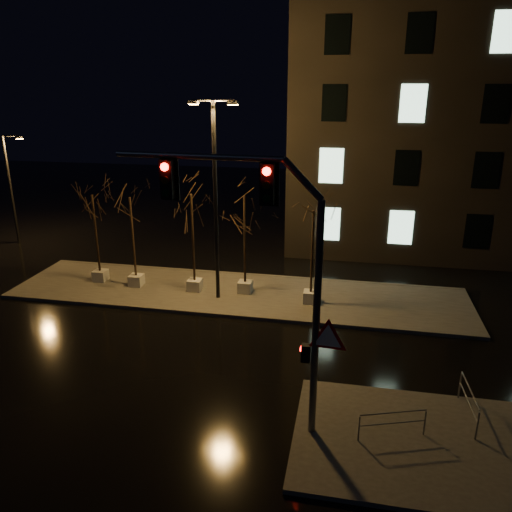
# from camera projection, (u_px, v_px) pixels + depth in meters

# --- Properties ---
(ground) EXTENTS (90.00, 90.00, 0.00)m
(ground) POSITION_uv_depth(u_px,v_px,m) (200.00, 357.00, 18.73)
(ground) COLOR black
(ground) RESTS_ON ground
(median) EXTENTS (22.00, 5.00, 0.15)m
(median) POSITION_uv_depth(u_px,v_px,m) (237.00, 293.00, 24.28)
(median) COLOR #41403A
(median) RESTS_ON ground
(sidewalk_corner) EXTENTS (7.00, 5.00, 0.15)m
(sidewalk_corner) POSITION_uv_depth(u_px,v_px,m) (418.00, 443.00, 14.09)
(sidewalk_corner) COLOR #41403A
(sidewalk_corner) RESTS_ON ground
(building) EXTENTS (25.00, 12.00, 15.00)m
(building) POSITION_uv_depth(u_px,v_px,m) (503.00, 123.00, 30.47)
(building) COLOR black
(building) RESTS_ON ground
(tree_0) EXTENTS (1.80, 1.80, 4.59)m
(tree_0) POSITION_uv_depth(u_px,v_px,m) (94.00, 215.00, 24.58)
(tree_0) COLOR beige
(tree_0) RESTS_ON median
(tree_1) EXTENTS (1.80, 1.80, 4.62)m
(tree_1) POSITION_uv_depth(u_px,v_px,m) (131.00, 218.00, 23.95)
(tree_1) COLOR beige
(tree_1) RESTS_ON median
(tree_2) EXTENTS (1.80, 1.80, 4.92)m
(tree_2) POSITION_uv_depth(u_px,v_px,m) (192.00, 216.00, 23.28)
(tree_2) COLOR beige
(tree_2) RESTS_ON median
(tree_3) EXTENTS (1.80, 1.80, 4.87)m
(tree_3) POSITION_uv_depth(u_px,v_px,m) (245.00, 218.00, 23.07)
(tree_3) COLOR beige
(tree_3) RESTS_ON median
(tree_4) EXTENTS (1.80, 1.80, 4.48)m
(tree_4) POSITION_uv_depth(u_px,v_px,m) (313.00, 232.00, 22.00)
(tree_4) COLOR beige
(tree_4) RESTS_ON median
(traffic_signal_mast) EXTENTS (6.44, 0.56, 7.87)m
(traffic_signal_mast) POSITION_uv_depth(u_px,v_px,m) (271.00, 259.00, 13.16)
(traffic_signal_mast) COLOR #53555A
(traffic_signal_mast) RESTS_ON sidewalk_corner
(streetlight_main) EXTENTS (2.25, 0.48, 8.98)m
(streetlight_main) POSITION_uv_depth(u_px,v_px,m) (215.00, 189.00, 21.99)
(streetlight_main) COLOR black
(streetlight_main) RESTS_ON median
(streetlight_far) EXTENTS (1.33, 0.46, 6.81)m
(streetlight_far) POSITION_uv_depth(u_px,v_px,m) (12.00, 185.00, 31.23)
(streetlight_far) COLOR black
(streetlight_far) RESTS_ON ground
(guard_rail_a) EXTENTS (1.89, 0.67, 0.86)m
(guard_rail_a) POSITION_uv_depth(u_px,v_px,m) (393.00, 421.00, 14.04)
(guard_rail_a) COLOR #53555A
(guard_rail_a) RESTS_ON sidewalk_corner
(guard_rail_b) EXTENTS (0.16, 2.06, 0.97)m
(guard_rail_b) POSITION_uv_depth(u_px,v_px,m) (469.00, 399.00, 14.89)
(guard_rail_b) COLOR #53555A
(guard_rail_b) RESTS_ON sidewalk_corner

